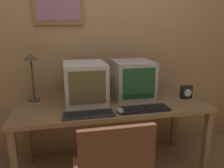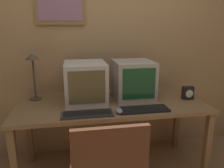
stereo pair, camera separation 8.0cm
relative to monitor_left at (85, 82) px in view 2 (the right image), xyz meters
name	(u,v)px [view 2 (the right image)]	position (x,y,z in m)	size (l,w,h in m)	color
wall_back	(104,41)	(0.24, 0.36, 0.37)	(8.00, 0.08, 2.60)	tan
desk	(112,111)	(0.24, -0.12, -0.27)	(1.81, 0.73, 0.73)	olive
monitor_left	(85,82)	(0.00, 0.00, 0.00)	(0.40, 0.47, 0.39)	beige
monitor_right	(133,80)	(0.49, 0.02, 0.00)	(0.39, 0.42, 0.39)	#B7B2A8
keyboard_main	(87,114)	(-0.01, -0.38, -0.18)	(0.44, 0.14, 0.03)	#333338
keyboard_side	(144,109)	(0.49, -0.36, -0.18)	(0.44, 0.16, 0.03)	black
mouse_near_keyboard	(119,111)	(0.26, -0.37, -0.18)	(0.06, 0.12, 0.04)	gray
desk_clock	(188,93)	(1.03, -0.13, -0.13)	(0.11, 0.07, 0.13)	black
desk_lamp	(33,65)	(-0.50, 0.13, 0.17)	(0.14, 0.14, 0.47)	#4C4233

